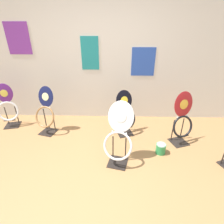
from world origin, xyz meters
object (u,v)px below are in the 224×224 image
(toilet_seat_display_jazz_black, at_px, (125,116))
(paint_can, at_px, (161,148))
(toilet_seat_display_purple_note, at_px, (8,108))
(toilet_seat_display_white_plain, at_px, (119,137))
(toilet_seat_display_navy_moon, at_px, (46,112))
(toilet_seat_display_crimson_swirl, at_px, (182,121))

(toilet_seat_display_jazz_black, relative_size, paint_can, 4.75)
(toilet_seat_display_purple_note, relative_size, toilet_seat_display_white_plain, 0.94)
(toilet_seat_display_white_plain, bearing_deg, toilet_seat_display_navy_moon, 149.92)
(toilet_seat_display_crimson_swirl, distance_m, paint_can, 0.60)
(toilet_seat_display_purple_note, bearing_deg, paint_can, -15.21)
(toilet_seat_display_purple_note, bearing_deg, toilet_seat_display_white_plain, -24.41)
(paint_can, bearing_deg, toilet_seat_display_white_plain, -162.89)
(toilet_seat_display_white_plain, height_order, paint_can, toilet_seat_display_white_plain)
(toilet_seat_display_purple_note, relative_size, toilet_seat_display_crimson_swirl, 0.95)
(toilet_seat_display_purple_note, bearing_deg, toilet_seat_display_navy_moon, -14.10)
(toilet_seat_display_purple_note, bearing_deg, toilet_seat_display_jazz_black, -5.22)
(toilet_seat_display_jazz_black, distance_m, toilet_seat_display_navy_moon, 1.48)
(toilet_seat_display_navy_moon, distance_m, paint_can, 2.15)
(toilet_seat_display_navy_moon, relative_size, toilet_seat_display_purple_note, 1.01)
(toilet_seat_display_jazz_black, height_order, toilet_seat_display_white_plain, toilet_seat_display_white_plain)
(toilet_seat_display_jazz_black, xyz_separation_m, toilet_seat_display_navy_moon, (-1.48, 0.00, 0.05))
(toilet_seat_display_navy_moon, height_order, paint_can, toilet_seat_display_navy_moon)
(toilet_seat_display_purple_note, height_order, paint_can, toilet_seat_display_purple_note)
(toilet_seat_display_crimson_swirl, bearing_deg, toilet_seat_display_navy_moon, 173.75)
(toilet_seat_display_purple_note, height_order, toilet_seat_display_crimson_swirl, toilet_seat_display_crimson_swirl)
(toilet_seat_display_navy_moon, distance_m, toilet_seat_display_crimson_swirl, 2.45)
(toilet_seat_display_jazz_black, relative_size, toilet_seat_display_crimson_swirl, 0.89)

